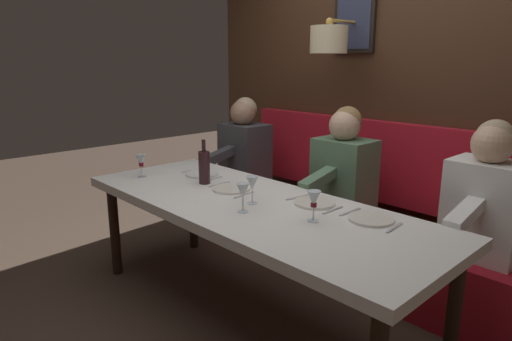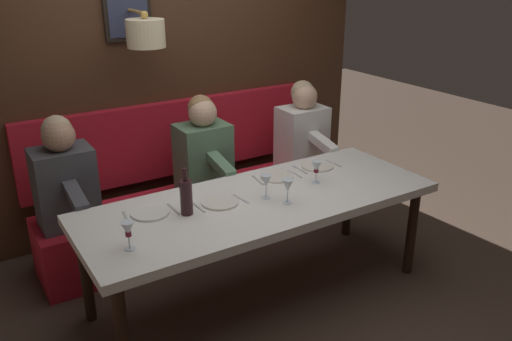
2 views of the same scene
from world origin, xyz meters
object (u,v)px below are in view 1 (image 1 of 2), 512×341
(wine_glass_3, at_px, (141,161))
(diner_middle, at_px, (244,146))
(diner_near, at_px, (344,166))
(wine_bottle, at_px, (204,167))
(dining_table, at_px, (250,212))
(wine_glass_0, at_px, (314,200))
(diner_nearest, at_px, (486,195))
(wine_glass_2, at_px, (252,184))
(wine_glass_1, at_px, (243,192))

(wine_glass_3, bearing_deg, diner_middle, 4.60)
(diner_near, distance_m, wine_bottle, 0.99)
(dining_table, height_order, wine_glass_0, wine_glass_0)
(diner_nearest, bearing_deg, wine_bottle, 119.04)
(wine_glass_2, relative_size, wine_bottle, 0.55)
(diner_near, relative_size, wine_bottle, 2.64)
(wine_bottle, bearing_deg, dining_table, -95.22)
(wine_glass_2, xyz_separation_m, wine_glass_3, (-0.16, 0.98, -0.00))
(wine_glass_3, bearing_deg, diner_nearest, -61.50)
(dining_table, bearing_deg, wine_glass_0, -88.41)
(dining_table, distance_m, wine_glass_1, 0.26)
(wine_glass_2, bearing_deg, dining_table, 64.49)
(diner_nearest, xyz_separation_m, diner_near, (0.00, 0.97, 0.00))
(diner_nearest, height_order, diner_near, same)
(dining_table, xyz_separation_m, wine_glass_1, (-0.15, -0.11, 0.18))
(diner_near, distance_m, wine_glass_2, 0.90)
(diner_middle, xyz_separation_m, wine_glass_2, (-0.90, -1.07, 0.04))
(wine_glass_0, bearing_deg, wine_bottle, 88.03)
(wine_glass_0, bearing_deg, wine_glass_2, 93.69)
(dining_table, xyz_separation_m, diner_middle, (0.88, 1.04, 0.14))
(wine_glass_1, relative_size, wine_glass_2, 1.00)
(wine_glass_2, bearing_deg, wine_bottle, 83.50)
(diner_nearest, distance_m, diner_near, 0.97)
(wine_glass_0, xyz_separation_m, wine_glass_1, (-0.17, 0.36, 0.00))
(diner_middle, height_order, wine_glass_2, diner_middle)
(diner_nearest, height_order, diner_middle, same)
(wine_glass_3, xyz_separation_m, wine_bottle, (0.22, -0.45, 0.00))
(wine_glass_0, relative_size, wine_glass_3, 1.00)
(dining_table, distance_m, wine_glass_3, 0.99)
(wine_glass_1, distance_m, wine_glass_2, 0.16)
(diner_nearest, distance_m, wine_glass_2, 1.32)
(diner_nearest, distance_m, wine_bottle, 1.72)
(diner_middle, bearing_deg, wine_glass_3, -175.40)
(wine_bottle, bearing_deg, diner_near, -32.69)
(dining_table, relative_size, diner_nearest, 3.02)
(wine_glass_0, height_order, wine_glass_3, same)
(dining_table, xyz_separation_m, wine_bottle, (0.05, 0.51, 0.18))
(diner_middle, distance_m, wine_glass_3, 1.06)
(diner_near, distance_m, diner_middle, 1.07)
(wine_glass_1, xyz_separation_m, wine_glass_2, (0.14, 0.07, 0.00))
(dining_table, relative_size, wine_glass_0, 14.54)
(dining_table, relative_size, diner_near, 3.02)
(wine_bottle, bearing_deg, wine_glass_1, -108.07)
(diner_middle, bearing_deg, wine_glass_1, -132.15)
(wine_glass_1, xyz_separation_m, wine_bottle, (0.20, 0.61, -0.00))
(wine_glass_2, height_order, wine_glass_3, same)
(wine_glass_0, relative_size, wine_glass_2, 1.00)
(dining_table, relative_size, wine_bottle, 7.95)
(wine_bottle, bearing_deg, wine_glass_3, 116.64)
(diner_middle, relative_size, wine_glass_0, 4.82)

